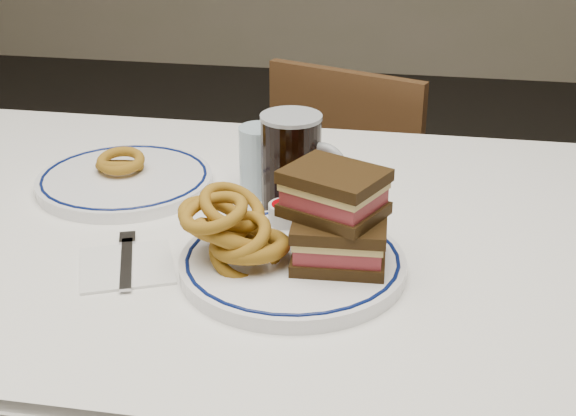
% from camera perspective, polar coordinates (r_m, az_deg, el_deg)
% --- Properties ---
extents(dining_table, '(1.27, 0.87, 0.75)m').
position_cam_1_polar(dining_table, '(1.24, -7.44, -5.14)').
color(dining_table, white).
rests_on(dining_table, floor).
extents(chair_far, '(0.48, 0.48, 0.80)m').
position_cam_1_polar(chair_far, '(1.96, 5.15, 0.07)').
color(chair_far, '#3F2414').
rests_on(chair_far, floor).
extents(main_plate, '(0.29, 0.29, 0.02)m').
position_cam_1_polar(main_plate, '(1.04, 0.33, -3.96)').
color(main_plate, white).
rests_on(main_plate, dining_table).
extents(reuben_sandwich, '(0.15, 0.13, 0.12)m').
position_cam_1_polar(reuben_sandwich, '(1.00, 3.48, -0.67)').
color(reuben_sandwich, black).
rests_on(reuben_sandwich, main_plate).
extents(onion_rings_main, '(0.15, 0.13, 0.12)m').
position_cam_1_polar(onion_rings_main, '(1.02, -3.91, -1.73)').
color(onion_rings_main, brown).
rests_on(onion_rings_main, main_plate).
extents(ketchup_ramekin, '(0.05, 0.05, 0.03)m').
position_cam_1_polar(ketchup_ramekin, '(1.12, -0.14, -0.30)').
color(ketchup_ramekin, silver).
rests_on(ketchup_ramekin, main_plate).
extents(beer_mug, '(0.13, 0.09, 0.15)m').
position_cam_1_polar(beer_mug, '(1.18, 0.36, 3.21)').
color(beer_mug, black).
rests_on(beer_mug, dining_table).
extents(water_glass, '(0.07, 0.07, 0.11)m').
position_cam_1_polar(water_glass, '(1.25, -1.92, 3.39)').
color(water_glass, '#99B3C5').
rests_on(water_glass, dining_table).
extents(far_plate, '(0.28, 0.28, 0.02)m').
position_cam_1_polar(far_plate, '(1.31, -11.53, 1.97)').
color(far_plate, white).
rests_on(far_plate, dining_table).
extents(onion_rings_far, '(0.08, 0.08, 0.05)m').
position_cam_1_polar(onion_rings_far, '(1.32, -11.84, 3.13)').
color(onion_rings_far, brown).
rests_on(onion_rings_far, far_plate).
extents(napkin_fork, '(0.16, 0.17, 0.01)m').
position_cam_1_polar(napkin_fork, '(1.08, -11.40, -3.95)').
color(napkin_fork, white).
rests_on(napkin_fork, dining_table).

